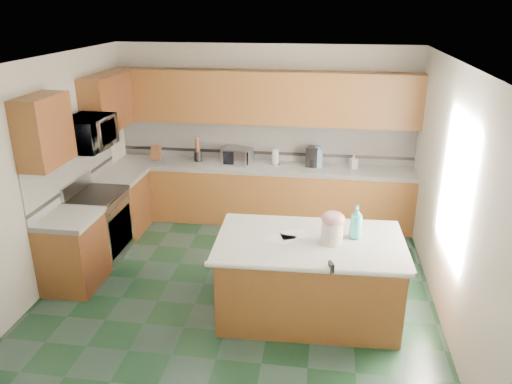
# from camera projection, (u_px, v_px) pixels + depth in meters

# --- Properties ---
(floor) EXTENTS (4.60, 4.60, 0.00)m
(floor) POSITION_uv_depth(u_px,v_px,m) (240.00, 286.00, 6.13)
(floor) COLOR black
(floor) RESTS_ON ground
(ceiling) EXTENTS (4.60, 4.60, 0.00)m
(ceiling) POSITION_uv_depth(u_px,v_px,m) (237.00, 61.00, 5.16)
(ceiling) COLOR white
(ceiling) RESTS_ON ground
(wall_back) EXTENTS (4.60, 0.04, 2.70)m
(wall_back) POSITION_uv_depth(u_px,v_px,m) (265.00, 133.00, 7.79)
(wall_back) COLOR silver
(wall_back) RESTS_ON ground
(wall_front) EXTENTS (4.60, 0.04, 2.70)m
(wall_front) POSITION_uv_depth(u_px,v_px,m) (180.00, 295.00, 3.51)
(wall_front) COLOR silver
(wall_front) RESTS_ON ground
(wall_left) EXTENTS (0.04, 4.60, 2.70)m
(wall_left) POSITION_uv_depth(u_px,v_px,m) (48.00, 174.00, 5.96)
(wall_left) COLOR silver
(wall_left) RESTS_ON ground
(wall_right) EXTENTS (0.04, 4.60, 2.70)m
(wall_right) POSITION_uv_depth(u_px,v_px,m) (452.00, 194.00, 5.33)
(wall_right) COLOR silver
(wall_right) RESTS_ON ground
(back_base_cab) EXTENTS (4.60, 0.60, 0.86)m
(back_base_cab) POSITION_uv_depth(u_px,v_px,m) (262.00, 195.00, 7.83)
(back_base_cab) COLOR #34180C
(back_base_cab) RESTS_ON ground
(back_countertop) EXTENTS (4.60, 0.64, 0.06)m
(back_countertop) POSITION_uv_depth(u_px,v_px,m) (262.00, 167.00, 7.66)
(back_countertop) COLOR white
(back_countertop) RESTS_ON back_base_cab
(back_upper_cab) EXTENTS (4.60, 0.33, 0.78)m
(back_upper_cab) POSITION_uv_depth(u_px,v_px,m) (263.00, 97.00, 7.41)
(back_upper_cab) COLOR #34180C
(back_upper_cab) RESTS_ON wall_back
(back_backsplash) EXTENTS (4.60, 0.02, 0.63)m
(back_backsplash) POSITION_uv_depth(u_px,v_px,m) (264.00, 141.00, 7.80)
(back_backsplash) COLOR silver
(back_backsplash) RESTS_ON back_countertop
(back_accent_band) EXTENTS (4.60, 0.01, 0.05)m
(back_accent_band) POSITION_uv_depth(u_px,v_px,m) (264.00, 153.00, 7.87)
(back_accent_band) COLOR black
(back_accent_band) RESTS_ON back_countertop
(left_base_cab_rear) EXTENTS (0.60, 0.82, 0.86)m
(left_base_cab_rear) POSITION_uv_depth(u_px,v_px,m) (123.00, 205.00, 7.44)
(left_base_cab_rear) COLOR #34180C
(left_base_cab_rear) RESTS_ON ground
(left_counter_rear) EXTENTS (0.64, 0.82, 0.06)m
(left_counter_rear) POSITION_uv_depth(u_px,v_px,m) (120.00, 176.00, 7.27)
(left_counter_rear) COLOR white
(left_counter_rear) RESTS_ON left_base_cab_rear
(left_base_cab_front) EXTENTS (0.60, 0.72, 0.86)m
(left_base_cab_front) POSITION_uv_depth(u_px,v_px,m) (73.00, 253.00, 6.03)
(left_base_cab_front) COLOR #34180C
(left_base_cab_front) RESTS_ON ground
(left_counter_front) EXTENTS (0.64, 0.72, 0.06)m
(left_counter_front) POSITION_uv_depth(u_px,v_px,m) (68.00, 219.00, 5.86)
(left_counter_front) COLOR white
(left_counter_front) RESTS_ON left_base_cab_front
(left_backsplash) EXTENTS (0.02, 2.30, 0.63)m
(left_backsplash) POSITION_uv_depth(u_px,v_px,m) (74.00, 169.00, 6.51)
(left_backsplash) COLOR silver
(left_backsplash) RESTS_ON wall_left
(left_accent_band) EXTENTS (0.01, 2.30, 0.05)m
(left_accent_band) POSITION_uv_depth(u_px,v_px,m) (76.00, 183.00, 6.58)
(left_accent_band) COLOR black
(left_accent_band) RESTS_ON wall_left
(left_upper_cab_rear) EXTENTS (0.33, 1.09, 0.78)m
(left_upper_cab_rear) POSITION_uv_depth(u_px,v_px,m) (107.00, 102.00, 7.04)
(left_upper_cab_rear) COLOR #34180C
(left_upper_cab_rear) RESTS_ON wall_left
(left_upper_cab_front) EXTENTS (0.33, 0.72, 0.78)m
(left_upper_cab_front) POSITION_uv_depth(u_px,v_px,m) (44.00, 131.00, 5.50)
(left_upper_cab_front) COLOR #34180C
(left_upper_cab_front) RESTS_ON wall_left
(range_body) EXTENTS (0.60, 0.76, 0.88)m
(range_body) POSITION_uv_depth(u_px,v_px,m) (100.00, 227.00, 6.71)
(range_body) COLOR #B7B7BC
(range_body) RESTS_ON ground
(range_oven_door) EXTENTS (0.02, 0.68, 0.55)m
(range_oven_door) POSITION_uv_depth(u_px,v_px,m) (121.00, 231.00, 6.68)
(range_oven_door) COLOR black
(range_oven_door) RESTS_ON range_body
(range_cooktop) EXTENTS (0.62, 0.78, 0.04)m
(range_cooktop) POSITION_uv_depth(u_px,v_px,m) (96.00, 195.00, 6.54)
(range_cooktop) COLOR black
(range_cooktop) RESTS_ON range_body
(range_handle) EXTENTS (0.02, 0.66, 0.02)m
(range_handle) POSITION_uv_depth(u_px,v_px,m) (120.00, 205.00, 6.54)
(range_handle) COLOR #B7B7BC
(range_handle) RESTS_ON range_body
(range_backguard) EXTENTS (0.06, 0.76, 0.18)m
(range_backguard) POSITION_uv_depth(u_px,v_px,m) (76.00, 186.00, 6.53)
(range_backguard) COLOR #B7B7BC
(range_backguard) RESTS_ON range_body
(microwave) EXTENTS (0.50, 0.73, 0.41)m
(microwave) POSITION_uv_depth(u_px,v_px,m) (88.00, 133.00, 6.24)
(microwave) COLOR #B7B7BC
(microwave) RESTS_ON wall_left
(island_base) EXTENTS (1.92, 1.14, 0.86)m
(island_base) POSITION_uv_depth(u_px,v_px,m) (309.00, 280.00, 5.46)
(island_base) COLOR #34180C
(island_base) RESTS_ON ground
(island_top) EXTENTS (2.03, 1.25, 0.06)m
(island_top) POSITION_uv_depth(u_px,v_px,m) (310.00, 242.00, 5.29)
(island_top) COLOR white
(island_top) RESTS_ON island_base
(island_bullnose) EXTENTS (1.99, 0.13, 0.06)m
(island_bullnose) POSITION_uv_depth(u_px,v_px,m) (308.00, 270.00, 4.75)
(island_bullnose) COLOR white
(island_bullnose) RESTS_ON island_base
(treat_jar) EXTENTS (0.25, 0.25, 0.24)m
(treat_jar) POSITION_uv_depth(u_px,v_px,m) (332.00, 232.00, 5.18)
(treat_jar) COLOR silver
(treat_jar) RESTS_ON island_top
(treat_jar_lid) EXTENTS (0.24, 0.24, 0.15)m
(treat_jar_lid) POSITION_uv_depth(u_px,v_px,m) (333.00, 219.00, 5.12)
(treat_jar_lid) COLOR #C88493
(treat_jar_lid) RESTS_ON treat_jar
(treat_jar_knob) EXTENTS (0.08, 0.03, 0.03)m
(treat_jar_knob) POSITION_uv_depth(u_px,v_px,m) (333.00, 214.00, 5.10)
(treat_jar_knob) COLOR tan
(treat_jar_knob) RESTS_ON treat_jar_lid
(treat_jar_knob_end_l) EXTENTS (0.04, 0.04, 0.04)m
(treat_jar_knob_end_l) POSITION_uv_depth(u_px,v_px,m) (329.00, 214.00, 5.11)
(treat_jar_knob_end_l) COLOR tan
(treat_jar_knob_end_l) RESTS_ON treat_jar_lid
(treat_jar_knob_end_r) EXTENTS (0.04, 0.04, 0.04)m
(treat_jar_knob_end_r) POSITION_uv_depth(u_px,v_px,m) (337.00, 214.00, 5.10)
(treat_jar_knob_end_r) COLOR tan
(treat_jar_knob_end_r) RESTS_ON treat_jar_lid
(soap_bottle_island) EXTENTS (0.18, 0.18, 0.37)m
(soap_bottle_island) POSITION_uv_depth(u_px,v_px,m) (356.00, 222.00, 5.26)
(soap_bottle_island) COLOR teal
(soap_bottle_island) RESTS_ON island_top
(paper_sheet_a) EXTENTS (0.35, 0.30, 0.00)m
(paper_sheet_a) POSITION_uv_depth(u_px,v_px,m) (294.00, 234.00, 5.39)
(paper_sheet_a) COLOR white
(paper_sheet_a) RESTS_ON island_top
(paper_sheet_b) EXTENTS (0.35, 0.29, 0.00)m
(paper_sheet_b) POSITION_uv_depth(u_px,v_px,m) (280.00, 239.00, 5.30)
(paper_sheet_b) COLOR white
(paper_sheet_b) RESTS_ON island_top
(clamp_body) EXTENTS (0.06, 0.10, 0.09)m
(clamp_body) POSITION_uv_depth(u_px,v_px,m) (331.00, 267.00, 4.72)
(clamp_body) COLOR black
(clamp_body) RESTS_ON island_top
(clamp_handle) EXTENTS (0.02, 0.07, 0.02)m
(clamp_handle) POSITION_uv_depth(u_px,v_px,m) (331.00, 272.00, 4.67)
(clamp_handle) COLOR black
(clamp_handle) RESTS_ON island_top
(knife_block) EXTENTS (0.15, 0.19, 0.26)m
(knife_block) POSITION_uv_depth(u_px,v_px,m) (156.00, 153.00, 7.88)
(knife_block) COLOR #472814
(knife_block) RESTS_ON back_countertop
(utensil_crock) EXTENTS (0.12, 0.12, 0.15)m
(utensil_crock) POSITION_uv_depth(u_px,v_px,m) (198.00, 156.00, 7.83)
(utensil_crock) COLOR black
(utensil_crock) RESTS_ON back_countertop
(utensil_bundle) EXTENTS (0.07, 0.07, 0.22)m
(utensil_bundle) POSITION_uv_depth(u_px,v_px,m) (198.00, 145.00, 7.77)
(utensil_bundle) COLOR #472814
(utensil_bundle) RESTS_ON utensil_crock
(toaster_oven) EXTENTS (0.50, 0.41, 0.25)m
(toaster_oven) POSITION_uv_depth(u_px,v_px,m) (237.00, 156.00, 7.70)
(toaster_oven) COLOR #B7B7BC
(toaster_oven) RESTS_ON back_countertop
(toaster_oven_door) EXTENTS (0.39, 0.01, 0.21)m
(toaster_oven_door) POSITION_uv_depth(u_px,v_px,m) (235.00, 158.00, 7.58)
(toaster_oven_door) COLOR black
(toaster_oven_door) RESTS_ON toaster_oven
(paper_towel) EXTENTS (0.11, 0.11, 0.24)m
(paper_towel) POSITION_uv_depth(u_px,v_px,m) (275.00, 157.00, 7.67)
(paper_towel) COLOR white
(paper_towel) RESTS_ON back_countertop
(paper_towel_base) EXTENTS (0.16, 0.16, 0.01)m
(paper_towel_base) POSITION_uv_depth(u_px,v_px,m) (275.00, 164.00, 7.71)
(paper_towel_base) COLOR #B7B7BC
(paper_towel_base) RESTS_ON back_countertop
(water_jug) EXTENTS (0.17, 0.17, 0.28)m
(water_jug) POSITION_uv_depth(u_px,v_px,m) (317.00, 158.00, 7.54)
(water_jug) COLOR #7299CE
(water_jug) RESTS_ON back_countertop
(water_jug_neck) EXTENTS (0.08, 0.08, 0.04)m
(water_jug_neck) POSITION_uv_depth(u_px,v_px,m) (318.00, 147.00, 7.48)
(water_jug_neck) COLOR #7299CE
(water_jug_neck) RESTS_ON water_jug
(coffee_maker) EXTENTS (0.22, 0.23, 0.30)m
(coffee_maker) POSITION_uv_depth(u_px,v_px,m) (313.00, 157.00, 7.56)
(coffee_maker) COLOR black
(coffee_maker) RESTS_ON back_countertop
(coffee_carafe) EXTENTS (0.12, 0.12, 0.12)m
(coffee_carafe) POSITION_uv_depth(u_px,v_px,m) (313.00, 163.00, 7.56)
(coffee_carafe) COLOR black
(coffee_carafe) RESTS_ON back_countertop
(soap_bottle_back) EXTENTS (0.14, 0.14, 0.23)m
(soap_bottle_back) POSITION_uv_depth(u_px,v_px,m) (354.00, 161.00, 7.47)
(soap_bottle_back) COLOR white
(soap_bottle_back) RESTS_ON back_countertop
(soap_back_cap) EXTENTS (0.02, 0.02, 0.03)m
(soap_back_cap) POSITION_uv_depth(u_px,v_px,m) (354.00, 153.00, 7.42)
(soap_back_cap) COLOR red
(soap_back_cap) RESTS_ON soap_bottle_back
(window_light_proxy) EXTENTS (0.02, 1.40, 1.10)m
(window_light_proxy) POSITION_uv_depth(u_px,v_px,m) (455.00, 187.00, 5.10)
(window_light_proxy) COLOR white
(window_light_proxy) RESTS_ON wall_right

